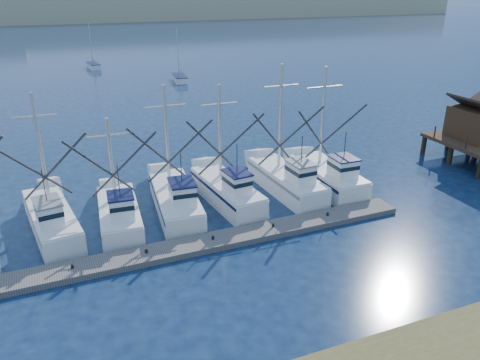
% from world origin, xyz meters
% --- Properties ---
extents(ground, '(500.00, 500.00, 0.00)m').
position_xyz_m(ground, '(0.00, 0.00, 0.00)').
color(ground, '#0C1A35').
rests_on(ground, ground).
extents(floating_dock, '(27.76, 2.28, 0.37)m').
position_xyz_m(floating_dock, '(-5.69, 6.58, 0.18)').
color(floating_dock, slate).
rests_on(floating_dock, ground).
extents(dune_ridge, '(360.00, 60.00, 10.00)m').
position_xyz_m(dune_ridge, '(0.00, 210.00, 5.00)').
color(dune_ridge, tan).
rests_on(dune_ridge, ground).
extents(trawler_fleet, '(27.32, 8.95, 9.27)m').
position_xyz_m(trawler_fleet, '(-5.52, 11.51, 0.97)').
color(trawler_fleet, white).
rests_on(trawler_fleet, ground).
extents(sailboat_near, '(2.38, 5.28, 8.10)m').
position_xyz_m(sailboat_near, '(6.56, 56.27, 0.50)').
color(sailboat_near, white).
rests_on(sailboat_near, ground).
extents(sailboat_far, '(2.16, 4.96, 8.10)m').
position_xyz_m(sailboat_far, '(-4.93, 73.86, 0.51)').
color(sailboat_far, white).
rests_on(sailboat_far, ground).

